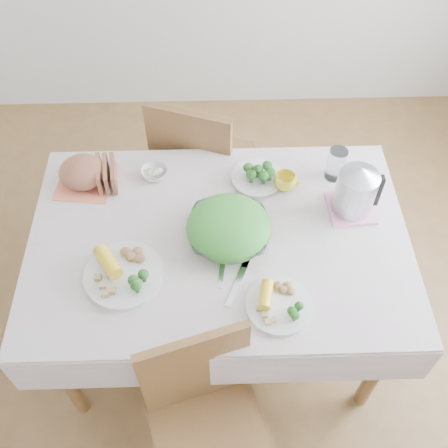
{
  "coord_description": "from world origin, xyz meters",
  "views": [
    {
      "loc": [
        -0.02,
        -1.23,
        2.42
      ],
      "look_at": [
        0.02,
        0.02,
        0.82
      ],
      "focal_mm": 42.0,
      "sensor_mm": 36.0,
      "label": 1
    }
  ],
  "objects_px": {
    "dinner_plate_left": "(124,275)",
    "yellow_mug": "(285,181)",
    "dining_table": "(220,288)",
    "chair_far": "(205,162)",
    "salad_bowl": "(229,232)",
    "electric_kettle": "(356,189)",
    "chair_near": "(212,440)",
    "dinner_plate_right": "(279,305)"
  },
  "relations": [
    {
      "from": "dinner_plate_left",
      "to": "yellow_mug",
      "type": "bearing_deg",
      "value": 34.08
    },
    {
      "from": "dining_table",
      "to": "chair_far",
      "type": "xyz_separation_m",
      "value": [
        -0.06,
        0.72,
        0.09
      ]
    },
    {
      "from": "dinner_plate_left",
      "to": "yellow_mug",
      "type": "relative_size",
      "value": 3.25
    },
    {
      "from": "salad_bowl",
      "to": "electric_kettle",
      "type": "relative_size",
      "value": 1.38
    },
    {
      "from": "dining_table",
      "to": "chair_near",
      "type": "height_order",
      "value": "chair_near"
    },
    {
      "from": "dining_table",
      "to": "electric_kettle",
      "type": "relative_size",
      "value": 6.24
    },
    {
      "from": "dinner_plate_left",
      "to": "dinner_plate_right",
      "type": "xyz_separation_m",
      "value": [
        0.56,
        -0.14,
        0.0
      ]
    },
    {
      "from": "dinner_plate_left",
      "to": "salad_bowl",
      "type": "bearing_deg",
      "value": 23.61
    },
    {
      "from": "dinner_plate_left",
      "to": "dinner_plate_right",
      "type": "distance_m",
      "value": 0.58
    },
    {
      "from": "chair_far",
      "to": "yellow_mug",
      "type": "distance_m",
      "value": 0.66
    },
    {
      "from": "dinner_plate_right",
      "to": "chair_near",
      "type": "bearing_deg",
      "value": -124.22
    },
    {
      "from": "salad_bowl",
      "to": "dinner_plate_right",
      "type": "relative_size",
      "value": 1.29
    },
    {
      "from": "yellow_mug",
      "to": "salad_bowl",
      "type": "bearing_deg",
      "value": -133.34
    },
    {
      "from": "dinner_plate_left",
      "to": "electric_kettle",
      "type": "relative_size",
      "value": 1.33
    },
    {
      "from": "chair_near",
      "to": "dinner_plate_left",
      "type": "relative_size",
      "value": 3.03
    },
    {
      "from": "chair_near",
      "to": "electric_kettle",
      "type": "bearing_deg",
      "value": 37.26
    },
    {
      "from": "chair_far",
      "to": "electric_kettle",
      "type": "distance_m",
      "value": 0.94
    },
    {
      "from": "chair_near",
      "to": "electric_kettle",
      "type": "height_order",
      "value": "electric_kettle"
    },
    {
      "from": "dining_table",
      "to": "chair_far",
      "type": "bearing_deg",
      "value": 94.86
    },
    {
      "from": "chair_near",
      "to": "yellow_mug",
      "type": "bearing_deg",
      "value": 53.98
    },
    {
      "from": "dining_table",
      "to": "electric_kettle",
      "type": "xyz_separation_m",
      "value": [
        0.54,
        0.13,
        0.51
      ]
    },
    {
      "from": "chair_far",
      "to": "electric_kettle",
      "type": "height_order",
      "value": "electric_kettle"
    },
    {
      "from": "chair_near",
      "to": "salad_bowl",
      "type": "bearing_deg",
      "value": 66.37
    },
    {
      "from": "dining_table",
      "to": "dinner_plate_left",
      "type": "distance_m",
      "value": 0.56
    },
    {
      "from": "chair_far",
      "to": "electric_kettle",
      "type": "bearing_deg",
      "value": 155.47
    },
    {
      "from": "dinner_plate_left",
      "to": "chair_near",
      "type": "bearing_deg",
      "value": -58.39
    },
    {
      "from": "dining_table",
      "to": "dinner_plate_left",
      "type": "xyz_separation_m",
      "value": [
        -0.36,
        -0.17,
        0.4
      ]
    },
    {
      "from": "dining_table",
      "to": "dinner_plate_left",
      "type": "height_order",
      "value": "dinner_plate_left"
    },
    {
      "from": "chair_near",
      "to": "chair_far",
      "type": "distance_m",
      "value": 1.4
    },
    {
      "from": "dinner_plate_left",
      "to": "electric_kettle",
      "type": "bearing_deg",
      "value": 18.63
    },
    {
      "from": "chair_near",
      "to": "chair_far",
      "type": "bearing_deg",
      "value": 73.83
    },
    {
      "from": "electric_kettle",
      "to": "yellow_mug",
      "type": "bearing_deg",
      "value": 156.22
    },
    {
      "from": "dinner_plate_left",
      "to": "electric_kettle",
      "type": "distance_m",
      "value": 0.95
    },
    {
      "from": "dinner_plate_left",
      "to": "electric_kettle",
      "type": "xyz_separation_m",
      "value": [
        0.9,
        0.3,
        0.11
      ]
    },
    {
      "from": "salad_bowl",
      "to": "yellow_mug",
      "type": "distance_m",
      "value": 0.36
    },
    {
      "from": "dinner_plate_right",
      "to": "yellow_mug",
      "type": "relative_size",
      "value": 2.62
    },
    {
      "from": "dining_table",
      "to": "dinner_plate_left",
      "type": "relative_size",
      "value": 4.69
    },
    {
      "from": "chair_near",
      "to": "yellow_mug",
      "type": "relative_size",
      "value": 9.84
    },
    {
      "from": "yellow_mug",
      "to": "chair_far",
      "type": "bearing_deg",
      "value": 126.87
    },
    {
      "from": "chair_far",
      "to": "dinner_plate_right",
      "type": "distance_m",
      "value": 1.11
    },
    {
      "from": "electric_kettle",
      "to": "salad_bowl",
      "type": "bearing_deg",
      "value": -162.84
    },
    {
      "from": "salad_bowl",
      "to": "dinner_plate_left",
      "type": "relative_size",
      "value": 1.04
    }
  ]
}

